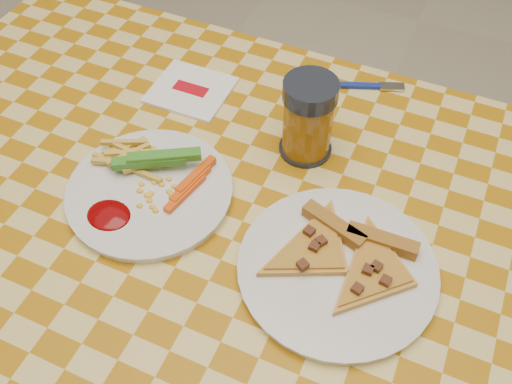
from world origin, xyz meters
TOP-DOWN VIEW (x-y plane):
  - table at (0.00, 0.00)m, footprint 1.28×0.88m
  - plate_left at (-0.14, 0.02)m, footprint 0.24×0.24m
  - plate_right at (0.15, 0.01)m, footprint 0.34×0.34m
  - fries_veggies at (-0.15, 0.04)m, footprint 0.19×0.18m
  - pizza_slices at (0.15, 0.02)m, footprint 0.23×0.21m
  - drink_glass at (0.03, 0.20)m, footprint 0.08×0.08m
  - napkin at (-0.20, 0.25)m, footprint 0.13×0.12m
  - fork at (0.08, 0.38)m, footprint 0.13×0.06m

SIDE VIEW (x-z plane):
  - table at x=0.00m, z-range 0.30..1.06m
  - napkin at x=-0.20m, z-range 0.76..0.76m
  - fork at x=0.08m, z-range 0.76..0.76m
  - plate_left at x=-0.14m, z-range 0.76..0.77m
  - plate_right at x=0.15m, z-range 0.76..0.77m
  - pizza_slices at x=0.15m, z-range 0.76..0.79m
  - fries_veggies at x=-0.15m, z-range 0.76..0.80m
  - drink_glass at x=0.03m, z-range 0.75..0.89m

